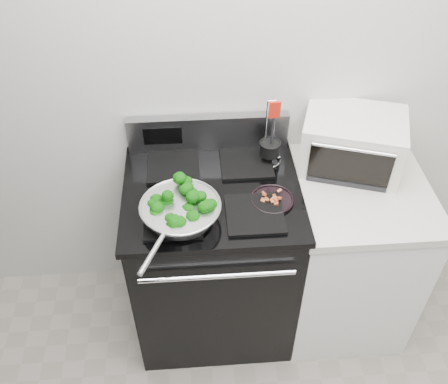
{
  "coord_description": "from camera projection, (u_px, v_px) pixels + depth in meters",
  "views": [
    {
      "loc": [
        -0.36,
        -0.21,
        2.44
      ],
      "look_at": [
        -0.25,
        1.36,
        0.98
      ],
      "focal_mm": 40.0,
      "sensor_mm": 36.0,
      "label": 1
    }
  ],
  "objects": [
    {
      "name": "counter",
      "position": [
        346.0,
        253.0,
        2.57
      ],
      "size": [
        0.62,
        0.68,
        0.92
      ],
      "color": "white",
      "rests_on": "floor"
    },
    {
      "name": "broccoli_pile",
      "position": [
        180.0,
        207.0,
        2.02
      ],
      "size": [
        0.26,
        0.26,
        0.09
      ],
      "primitive_type": null,
      "color": "black",
      "rests_on": "skillet"
    },
    {
      "name": "back_wall",
      "position": [
        274.0,
        67.0,
        2.19
      ],
      "size": [
        4.0,
        0.02,
        2.7
      ],
      "primitive_type": "cube",
      "color": "beige",
      "rests_on": "ground"
    },
    {
      "name": "utensil_holder",
      "position": [
        270.0,
        151.0,
        2.3
      ],
      "size": [
        0.11,
        0.11,
        0.34
      ],
      "rotation": [
        0.0,
        0.0,
        0.06
      ],
      "color": "silver",
      "rests_on": "gas_range"
    },
    {
      "name": "bacon_plate",
      "position": [
        272.0,
        198.0,
        2.14
      ],
      "size": [
        0.19,
        0.19,
        0.04
      ],
      "rotation": [
        0.0,
        0.0,
        0.04
      ],
      "color": "black",
      "rests_on": "gas_range"
    },
    {
      "name": "gas_range",
      "position": [
        213.0,
        257.0,
        2.52
      ],
      "size": [
        0.79,
        0.69,
        1.13
      ],
      "color": "black",
      "rests_on": "floor"
    },
    {
      "name": "skillet",
      "position": [
        180.0,
        211.0,
        2.03
      ],
      "size": [
        0.34,
        0.51,
        0.07
      ],
      "rotation": [
        0.0,
        0.0,
        -0.41
      ],
      "color": "silver",
      "rests_on": "gas_range"
    },
    {
      "name": "toaster_oven",
      "position": [
        352.0,
        142.0,
        2.29
      ],
      "size": [
        0.53,
        0.46,
        0.26
      ],
      "rotation": [
        0.0,
        0.0,
        -0.31
      ],
      "color": "silver",
      "rests_on": "counter"
    }
  ]
}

